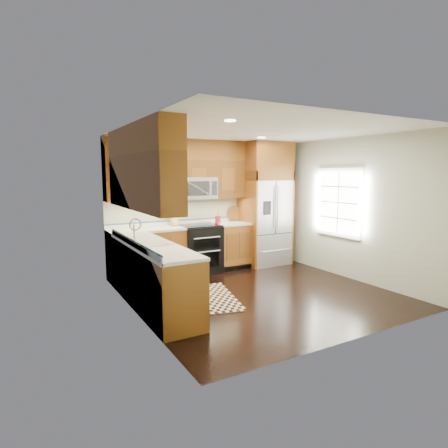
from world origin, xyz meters
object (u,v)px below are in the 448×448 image
rug (207,298)px  utensil_crock (218,218)px  refrigerator (265,204)px  knife_block (174,219)px  range (200,249)px

rug → utensil_crock: bearing=69.7°
refrigerator → rug: size_ratio=1.83×
refrigerator → knife_block: bearing=173.5°
knife_block → refrigerator: bearing=-6.5°
range → refrigerator: 1.76m
rug → utensil_crock: utensil_crock is taller
range → rug: bearing=-111.6°
rug → knife_block: bearing=98.9°
refrigerator → range: bearing=178.6°
rug → refrigerator: bearing=47.7°
rug → utensil_crock: size_ratio=4.35×
refrigerator → rug: 2.90m
knife_block → range: bearing=-22.8°
refrigerator → knife_block: size_ratio=8.26×
utensil_crock → rug: bearing=-123.8°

